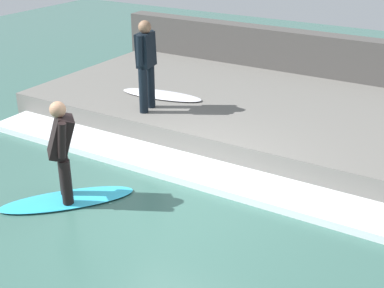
{
  "coord_description": "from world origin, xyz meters",
  "views": [
    {
      "loc": [
        -5.85,
        -3.94,
        4.11
      ],
      "look_at": [
        0.66,
        0.0,
        0.7
      ],
      "focal_mm": 50.0,
      "sensor_mm": 36.0,
      "label": 1
    }
  ],
  "objects_px": {
    "surfer_waiting_near": "(146,61)",
    "surfboard_waiting_near": "(162,95)",
    "surfer_riding": "(62,146)",
    "surfboard_riding": "(68,200)"
  },
  "relations": [
    {
      "from": "surfboard_riding",
      "to": "surfboard_waiting_near",
      "type": "distance_m",
      "value": 3.75
    },
    {
      "from": "surfboard_waiting_near",
      "to": "surfer_waiting_near",
      "type": "bearing_deg",
      "value": -164.97
    },
    {
      "from": "surfer_waiting_near",
      "to": "surfboard_waiting_near",
      "type": "relative_size",
      "value": 0.93
    },
    {
      "from": "surfer_riding",
      "to": "surfer_waiting_near",
      "type": "xyz_separation_m",
      "value": [
        2.85,
        0.52,
        0.53
      ]
    },
    {
      "from": "surfboard_riding",
      "to": "surfer_riding",
      "type": "bearing_deg",
      "value": -63.43
    },
    {
      "from": "surfer_riding",
      "to": "surfer_waiting_near",
      "type": "bearing_deg",
      "value": 10.36
    },
    {
      "from": "surfer_riding",
      "to": "surfer_waiting_near",
      "type": "height_order",
      "value": "surfer_waiting_near"
    },
    {
      "from": "surfer_waiting_near",
      "to": "surfer_riding",
      "type": "bearing_deg",
      "value": -169.64
    },
    {
      "from": "surfboard_riding",
      "to": "surfer_riding",
      "type": "relative_size",
      "value": 1.24
    },
    {
      "from": "surfer_waiting_near",
      "to": "surfboard_waiting_near",
      "type": "bearing_deg",
      "value": 15.03
    }
  ]
}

